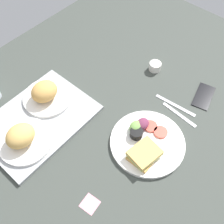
{
  "coord_description": "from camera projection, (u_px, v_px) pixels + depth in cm",
  "views": [
    {
      "loc": [
        -43.37,
        -36.8,
        92.07
      ],
      "look_at": [
        2.0,
        3.0,
        4.0
      ],
      "focal_mm": 41.74,
      "sensor_mm": 36.0,
      "label": 1
    }
  ],
  "objects": [
    {
      "name": "fork",
      "position": [
        179.0,
        114.0,
        1.11
      ],
      "size": [
        2.63,
        17.06,
        0.5
      ],
      "primitive_type": "cube",
      "rotation": [
        0.0,
        0.0,
        1.5
      ],
      "color": "#B7B7BC",
      "rests_on": "ground_plane"
    },
    {
      "name": "bread_plate_near",
      "position": [
        23.0,
        138.0,
        0.99
      ],
      "size": [
        21.01,
        21.01,
        9.13
      ],
      "color": "white",
      "rests_on": "serving_tray"
    },
    {
      "name": "bread_plate_far",
      "position": [
        46.0,
        94.0,
        1.11
      ],
      "size": [
        21.35,
        21.35,
        9.25
      ],
      "color": "white",
      "rests_on": "serving_tray"
    },
    {
      "name": "espresso_cup",
      "position": [
        155.0,
        66.0,
        1.24
      ],
      "size": [
        5.6,
        5.6,
        4.0
      ],
      "primitive_type": "cylinder",
      "color": "silver",
      "rests_on": "ground_plane"
    },
    {
      "name": "plate_with_salad",
      "position": [
        146.0,
        142.0,
        1.02
      ],
      "size": [
        29.45,
        29.45,
        5.4
      ],
      "color": "white",
      "rests_on": "ground_plane"
    },
    {
      "name": "knife",
      "position": [
        175.0,
        105.0,
        1.13
      ],
      "size": [
        3.18,
        19.05,
        0.5
      ],
      "primitive_type": "cube",
      "rotation": [
        0.0,
        0.0,
        1.66
      ],
      "color": "#B7B7BC",
      "rests_on": "ground_plane"
    },
    {
      "name": "sticky_note",
      "position": [
        90.0,
        204.0,
        0.9
      ],
      "size": [
        6.18,
        6.18,
        0.12
      ],
      "primitive_type": "cube",
      "rotation": [
        0.0,
        0.0,
        0.11
      ],
      "color": "pink",
      "rests_on": "ground_plane"
    },
    {
      "name": "cell_phone",
      "position": [
        204.0,
        96.0,
        1.16
      ],
      "size": [
        15.7,
        10.43,
        0.8
      ],
      "primitive_type": "cube",
      "rotation": [
        0.0,
        0.0,
        0.24
      ],
      "color": "black",
      "rests_on": "ground_plane"
    },
    {
      "name": "serving_tray",
      "position": [
        38.0,
        120.0,
        1.08
      ],
      "size": [
        45.27,
        33.36,
        1.6
      ],
      "primitive_type": "cube",
      "rotation": [
        0.0,
        0.0,
        0.01
      ],
      "color": "#9EA0A3",
      "rests_on": "ground_plane"
    },
    {
      "name": "ground_plane",
      "position": [
        114.0,
        126.0,
        1.09
      ],
      "size": [
        190.0,
        150.0,
        3.0
      ],
      "primitive_type": "cube",
      "color": "#383D38"
    }
  ]
}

